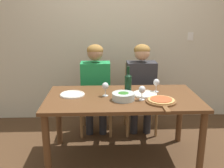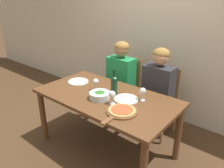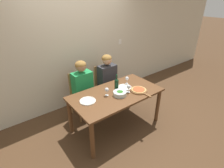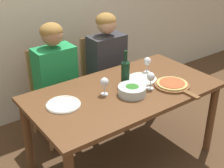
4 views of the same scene
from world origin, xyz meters
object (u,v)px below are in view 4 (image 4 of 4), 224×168
(chair_right, at_px, (102,76))
(dinner_plate_left, at_px, (63,104))
(wine_glass_left, at_px, (104,83))
(wine_glass_right, at_px, (147,62))
(chair_left, at_px, (53,91))
(person_man, at_px, (108,59))
(broccoli_bowl, at_px, (132,90))
(dinner_plate_right, at_px, (142,79))
(wine_glass_centre, at_px, (151,77))
(pizza_on_board, at_px, (173,85))
(person_woman, at_px, (56,73))
(wine_bottle, at_px, (125,72))

(chair_right, distance_m, dinner_plate_left, 1.13)
(chair_right, height_order, wine_glass_left, chair_right)
(dinner_plate_left, relative_size, wine_glass_right, 1.77)
(wine_glass_left, bearing_deg, chair_left, 98.95)
(person_man, relative_size, dinner_plate_left, 4.52)
(person_man, bearing_deg, broccoli_bowl, -111.41)
(dinner_plate_right, distance_m, wine_glass_centre, 0.20)
(chair_left, bearing_deg, dinner_plate_left, -108.83)
(chair_right, bearing_deg, pizza_on_board, -85.89)
(chair_left, distance_m, dinner_plate_left, 0.79)
(chair_right, height_order, dinner_plate_left, chair_right)
(broccoli_bowl, xyz_separation_m, dinner_plate_left, (-0.54, 0.17, -0.03))
(person_man, xyz_separation_m, pizza_on_board, (0.07, -0.86, 0.03))
(pizza_on_board, relative_size, wine_glass_centre, 2.95)
(wine_glass_centre, bearing_deg, broccoli_bowl, 176.15)
(person_man, height_order, pizza_on_board, person_man)
(chair_right, bearing_deg, person_woman, -169.34)
(person_man, relative_size, dinner_plate_right, 4.52)
(person_man, bearing_deg, wine_glass_left, -127.43)
(person_woman, distance_m, wine_bottle, 0.71)
(dinner_plate_left, xyz_separation_m, wine_glass_right, (0.93, 0.08, 0.10))
(dinner_plate_right, height_order, wine_glass_right, wine_glass_right)
(dinner_plate_left, height_order, wine_glass_centre, wine_glass_centre)
(broccoli_bowl, relative_size, wine_glass_right, 1.54)
(wine_bottle, bearing_deg, person_man, 68.16)
(wine_bottle, xyz_separation_m, wine_glass_right, (0.33, 0.08, -0.02))
(chair_right, xyz_separation_m, wine_glass_left, (-0.48, -0.75, 0.35))
(chair_left, height_order, wine_glass_right, chair_left)
(chair_right, height_order, wine_bottle, wine_bottle)
(wine_bottle, distance_m, dinner_plate_left, 0.62)
(person_woman, relative_size, broccoli_bowl, 5.18)
(broccoli_bowl, distance_m, dinner_plate_left, 0.57)
(dinner_plate_left, distance_m, dinner_plate_right, 0.79)
(chair_right, distance_m, wine_glass_right, 0.72)
(pizza_on_board, bearing_deg, chair_left, 124.58)
(person_woman, distance_m, wine_glass_centre, 0.93)
(person_man, bearing_deg, person_woman, 180.00)
(wine_bottle, relative_size, dinner_plate_left, 1.17)
(person_woman, relative_size, dinner_plate_right, 4.52)
(chair_left, distance_m, wine_glass_left, 0.83)
(chair_right, height_order, wine_glass_right, chair_right)
(person_woman, xyz_separation_m, wine_bottle, (0.36, -0.59, 0.14))
(wine_glass_right, bearing_deg, chair_right, 98.03)
(pizza_on_board, height_order, wine_glass_centre, wine_glass_centre)
(dinner_plate_left, xyz_separation_m, wine_glass_left, (0.36, -0.04, 0.10))
(dinner_plate_right, distance_m, wine_glass_right, 0.20)
(chair_left, height_order, chair_right, same)
(person_woman, xyz_separation_m, dinner_plate_right, (0.55, -0.61, 0.02))
(person_woman, height_order, person_man, same)
(person_woman, distance_m, dinner_plate_right, 0.82)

